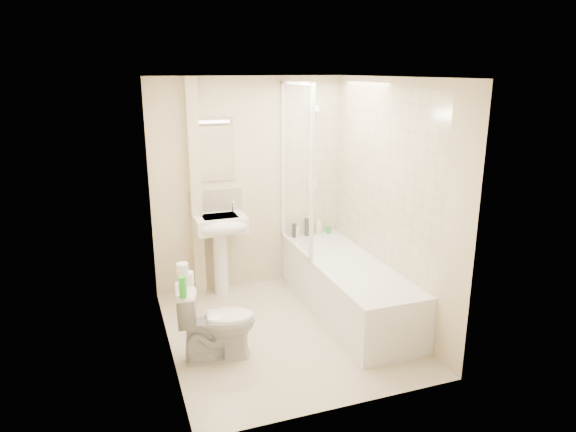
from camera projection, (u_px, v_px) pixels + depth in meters
name	position (u px, v px, depth m)	size (l,w,h in m)	color
floor	(286.00, 331.00, 5.01)	(2.50, 2.50, 0.00)	beige
wall_back	(249.00, 185.00, 5.82)	(2.20, 0.02, 2.40)	beige
wall_left	(163.00, 225.00, 4.33)	(0.02, 2.50, 2.40)	beige
wall_right	(391.00, 203.00, 5.04)	(0.02, 2.50, 2.40)	beige
ceiling	(285.00, 77.00, 4.35)	(2.20, 2.50, 0.02)	white
tile_back	(311.00, 162.00, 5.98)	(0.70, 0.01, 1.75)	beige
tile_right	(381.00, 177.00, 5.15)	(0.01, 2.10, 1.75)	beige
pipe_boxing	(196.00, 190.00, 5.56)	(0.12, 0.12, 2.40)	beige
splashback	(216.00, 203.00, 5.73)	(0.60, 0.01, 0.30)	beige
mirror	(214.00, 154.00, 5.57)	(0.46, 0.01, 0.60)	white
strip_light	(213.00, 120.00, 5.45)	(0.42, 0.07, 0.07)	silver
bathtub	(347.00, 286.00, 5.36)	(0.70, 2.10, 0.55)	white
shower_screen	(296.00, 168.00, 5.47)	(0.04, 0.92, 1.80)	white
shower_fixture	(313.00, 152.00, 5.91)	(0.10, 0.16, 0.99)	white
pedestal_sink	(221.00, 233.00, 5.60)	(0.55, 0.50, 1.06)	white
bottle_black_a	(294.00, 230.00, 6.06)	(0.05, 0.05, 0.16)	black
bottle_white_a	(297.00, 232.00, 6.07)	(0.05, 0.05, 0.13)	white
bottle_black_b	(307.00, 227.00, 6.10)	(0.05, 0.05, 0.22)	black
bottle_blue	(310.00, 230.00, 6.12)	(0.05, 0.05, 0.14)	navy
bottle_cream	(318.00, 228.00, 6.15)	(0.05, 0.05, 0.17)	beige
bottle_white_b	(320.00, 228.00, 6.16)	(0.05, 0.05, 0.15)	silver
bottle_green	(329.00, 230.00, 6.21)	(0.05, 0.05, 0.08)	green
toilet	(217.00, 322.00, 4.48)	(0.71, 0.45, 0.69)	white
toilet_roll_lower	(187.00, 278.00, 4.40)	(0.11, 0.11, 0.11)	white
toilet_roll_upper	(183.00, 269.00, 4.31)	(0.10, 0.10, 0.10)	white
green_bottle	(183.00, 287.00, 4.14)	(0.06, 0.06, 0.17)	green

